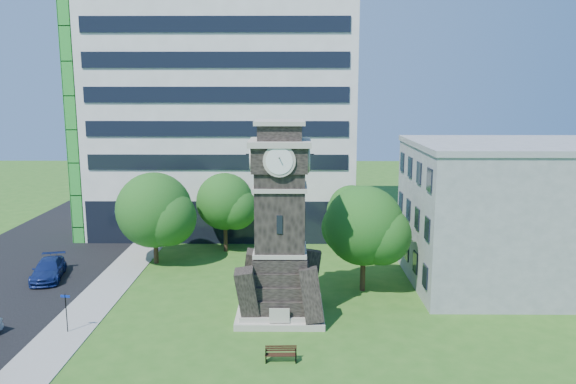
{
  "coord_description": "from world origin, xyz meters",
  "views": [
    {
      "loc": [
        3.79,
        -31.67,
        14.02
      ],
      "look_at": [
        3.43,
        7.98,
        6.79
      ],
      "focal_mm": 35.0,
      "sensor_mm": 36.0,
      "label": 1
    }
  ],
  "objects_px": {
    "street_sign": "(66,309)",
    "park_bench": "(281,353)",
    "car_street_north": "(48,270)",
    "car_east_lot": "(471,292)",
    "clock_tower": "(280,233)"
  },
  "relations": [
    {
      "from": "car_street_north",
      "to": "park_bench",
      "type": "bearing_deg",
      "value": -48.72
    },
    {
      "from": "car_east_lot",
      "to": "street_sign",
      "type": "height_order",
      "value": "street_sign"
    },
    {
      "from": "car_street_north",
      "to": "street_sign",
      "type": "bearing_deg",
      "value": -74.03
    },
    {
      "from": "car_street_north",
      "to": "car_east_lot",
      "type": "height_order",
      "value": "car_street_north"
    },
    {
      "from": "car_street_north",
      "to": "car_east_lot",
      "type": "relative_size",
      "value": 0.98
    },
    {
      "from": "clock_tower",
      "to": "street_sign",
      "type": "distance_m",
      "value": 13.3
    },
    {
      "from": "street_sign",
      "to": "park_bench",
      "type": "bearing_deg",
      "value": -7.23
    },
    {
      "from": "clock_tower",
      "to": "park_bench",
      "type": "relative_size",
      "value": 7.39
    },
    {
      "from": "clock_tower",
      "to": "park_bench",
      "type": "height_order",
      "value": "clock_tower"
    },
    {
      "from": "street_sign",
      "to": "car_east_lot",
      "type": "bearing_deg",
      "value": 19.21
    },
    {
      "from": "car_street_north",
      "to": "park_bench",
      "type": "height_order",
      "value": "car_street_north"
    },
    {
      "from": "clock_tower",
      "to": "park_bench",
      "type": "distance_m",
      "value": 7.99
    },
    {
      "from": "street_sign",
      "to": "clock_tower",
      "type": "bearing_deg",
      "value": 21.3
    },
    {
      "from": "car_street_north",
      "to": "park_bench",
      "type": "distance_m",
      "value": 21.96
    },
    {
      "from": "car_street_north",
      "to": "car_east_lot",
      "type": "xyz_separation_m",
      "value": [
        30.27,
        -4.54,
        -0.01
      ]
    }
  ]
}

